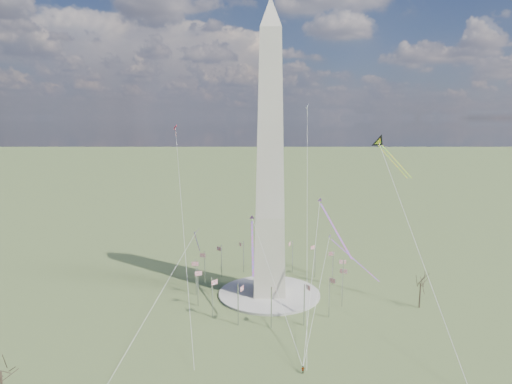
{
  "coord_description": "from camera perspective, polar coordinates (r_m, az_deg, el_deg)",
  "views": [
    {
      "loc": [
        -3.74,
        -154.14,
        62.08
      ],
      "look_at": [
        -4.71,
        0.0,
        37.07
      ],
      "focal_mm": 32.0,
      "sensor_mm": 36.0,
      "label": 1
    }
  ],
  "objects": [
    {
      "name": "kite_small_red",
      "position": [
        198.98,
        -10.04,
        7.88
      ],
      "size": [
        1.52,
        1.88,
        4.95
      ],
      "rotation": [
        0.0,
        0.0,
        2.97
      ],
      "color": "red",
      "rests_on": "ground"
    },
    {
      "name": "kite_small_white",
      "position": [
        193.38,
        6.44,
        10.5
      ],
      "size": [
        1.39,
        2.26,
        5.17
      ],
      "rotation": [
        0.0,
        0.0,
        2.74
      ],
      "color": "white",
      "rests_on": "ground"
    },
    {
      "name": "person_centre",
      "position": [
        120.78,
        5.89,
        -21.22
      ],
      "size": [
        1.23,
        0.75,
        1.97
      ],
      "primitive_type": "imported",
      "rotation": [
        0.0,
        0.0,
        3.39
      ],
      "color": "gray",
      "rests_on": "ground"
    },
    {
      "name": "kite_streamer_mid",
      "position": [
        148.29,
        -0.46,
        -5.7
      ],
      "size": [
        1.99,
        21.07,
        14.46
      ],
      "rotation": [
        0.0,
        0.0,
        3.18
      ],
      "color": "red",
      "rests_on": "ground"
    },
    {
      "name": "kite_streamer_left",
      "position": [
        145.7,
        9.26,
        -3.47
      ],
      "size": [
        8.36,
        20.77,
        14.81
      ],
      "rotation": [
        0.0,
        0.0,
        3.48
      ],
      "color": "red",
      "rests_on": "ground"
    },
    {
      "name": "plaza",
      "position": [
        166.06,
        1.67,
        -12.59
      ],
      "size": [
        36.0,
        36.0,
        0.8
      ],
      "primitive_type": "cylinder",
      "color": "#9E9890",
      "rests_on": "ground"
    },
    {
      "name": "kite_streamer_right",
      "position": [
        171.44,
        11.27,
        -7.4
      ],
      "size": [
        17.05,
        13.55,
        14.13
      ],
      "rotation": [
        0.0,
        0.0,
        4.06
      ],
      "color": "red",
      "rests_on": "ground"
    },
    {
      "name": "tree_near",
      "position": [
        161.97,
        19.9,
        -10.45
      ],
      "size": [
        7.29,
        7.29,
        12.76
      ],
      "color": "#413627",
      "rests_on": "ground"
    },
    {
      "name": "washington_monument",
      "position": [
        154.83,
        1.75,
        3.98
      ],
      "size": [
        15.56,
        15.56,
        100.0
      ],
      "color": "#BFB6A0",
      "rests_on": "plaza"
    },
    {
      "name": "kite_delta_black",
      "position": [
        174.42,
        15.31,
        5.78
      ],
      "size": [
        12.17,
        17.37,
        14.59
      ],
      "rotation": [
        0.0,
        0.0,
        3.64
      ],
      "color": "black",
      "rests_on": "ground"
    },
    {
      "name": "kite_diamond_purple",
      "position": [
        162.92,
        -7.42,
        -5.22
      ],
      "size": [
        1.91,
        2.87,
        8.6
      ],
      "rotation": [
        0.0,
        0.0,
        2.52
      ],
      "color": "#44186F",
      "rests_on": "ground"
    },
    {
      "name": "tree_far",
      "position": [
        117.59,
        -29.35,
        -18.69
      ],
      "size": [
        7.48,
        7.48,
        13.09
      ],
      "color": "#413627",
      "rests_on": "ground"
    },
    {
      "name": "flagpole_ring",
      "position": [
        163.63,
        1.68,
        -10.36
      ],
      "size": [
        54.4,
        54.4,
        13.0
      ],
      "color": "silver",
      "rests_on": "ground"
    },
    {
      "name": "ground",
      "position": [
        166.21,
        1.67,
        -12.72
      ],
      "size": [
        2000.0,
        2000.0,
        0.0
      ],
      "primitive_type": "plane",
      "color": "#47592C",
      "rests_on": "ground"
    }
  ]
}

